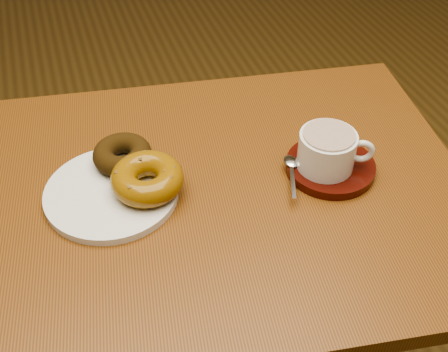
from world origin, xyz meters
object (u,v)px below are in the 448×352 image
object	(u,v)px
cafe_table	(214,239)
saucer	(330,167)
coffee_cup	(328,150)
donut_plate	(112,192)

from	to	relation	value
cafe_table	saucer	xyz separation A→B (m)	(0.20, -0.02, 0.14)
cafe_table	saucer	bearing A→B (deg)	2.08
cafe_table	saucer	size ratio (longest dim) A/B	6.23
coffee_cup	donut_plate	bearing A→B (deg)	-165.62
saucer	coffee_cup	xyz separation A→B (m)	(-0.01, -0.00, 0.04)
cafe_table	coffee_cup	world-z (taller)	coffee_cup
cafe_table	donut_plate	distance (m)	0.21
saucer	coffee_cup	size ratio (longest dim) A/B	1.25
saucer	coffee_cup	bearing A→B (deg)	-168.37
cafe_table	donut_plate	bearing A→B (deg)	176.44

